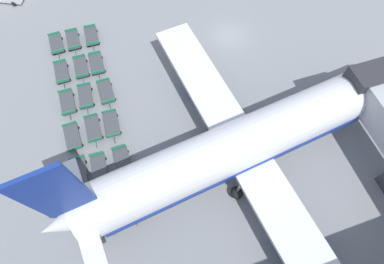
{
  "coord_description": "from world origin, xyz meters",
  "views": [
    {
      "loc": [
        23.89,
        -12.67,
        26.86
      ],
      "look_at": [
        11.8,
        -8.62,
        1.87
      ],
      "focal_mm": 28.0,
      "sensor_mm": 36.0,
      "label": 1
    }
  ],
  "objects_px": {
    "baggage_dolly_row_mid_b_col_b": "(97,64)",
    "baggage_dolly_row_near_col_b": "(62,72)",
    "baggage_dolly_row_near_col_e": "(79,173)",
    "baggage_dolly_row_mid_a_col_b": "(81,67)",
    "baggage_dolly_row_mid_a_col_a": "(73,40)",
    "baggage_dolly_row_mid_b_col_c": "(106,92)",
    "baggage_dolly_row_mid_a_col_e": "(99,169)",
    "baggage_dolly_row_mid_b_col_e": "(123,162)",
    "baggage_dolly_row_mid_b_col_d": "(112,124)",
    "airplane": "(251,140)",
    "baggage_dolly_row_mid_a_col_d": "(93,129)",
    "baggage_dolly_row_mid_b_col_f": "(133,202)",
    "baggage_dolly_row_near_col_d": "(73,137)",
    "baggage_dolly_row_mid_a_col_c": "(86,97)",
    "baggage_dolly_row_near_col_f": "(85,218)",
    "baggage_dolly_row_near_col_a": "(56,44)",
    "baggage_dolly_row_mid_b_col_a": "(92,36)",
    "baggage_dolly_row_near_col_c": "(68,103)",
    "baggage_dolly_row_mid_a_col_f": "(109,211)"
  },
  "relations": [
    {
      "from": "baggage_dolly_row_mid_b_col_b",
      "to": "baggage_dolly_row_near_col_b",
      "type": "bearing_deg",
      "value": -90.22
    },
    {
      "from": "baggage_dolly_row_near_col_e",
      "to": "baggage_dolly_row_mid_a_col_b",
      "type": "height_order",
      "value": "same"
    },
    {
      "from": "baggage_dolly_row_mid_a_col_a",
      "to": "baggage_dolly_row_mid_b_col_c",
      "type": "xyz_separation_m",
      "value": [
        8.48,
        2.28,
        0.0
      ]
    },
    {
      "from": "baggage_dolly_row_mid_a_col_e",
      "to": "baggage_dolly_row_mid_b_col_e",
      "type": "xyz_separation_m",
      "value": [
        -0.04,
        2.23,
        0.0
      ]
    },
    {
      "from": "baggage_dolly_row_near_col_e",
      "to": "baggage_dolly_row_mid_b_col_d",
      "type": "height_order",
      "value": "same"
    },
    {
      "from": "baggage_dolly_row_mid_b_col_e",
      "to": "baggage_dolly_row_mid_a_col_e",
      "type": "bearing_deg",
      "value": -89.09
    },
    {
      "from": "airplane",
      "to": "baggage_dolly_row_mid_a_col_d",
      "type": "relative_size",
      "value": 10.11
    },
    {
      "from": "baggage_dolly_row_mid_a_col_a",
      "to": "baggage_dolly_row_mid_b_col_f",
      "type": "xyz_separation_m",
      "value": [
        20.83,
        2.22,
        0.0
      ]
    },
    {
      "from": "baggage_dolly_row_near_col_b",
      "to": "baggage_dolly_row_mid_b_col_c",
      "type": "xyz_separation_m",
      "value": [
        4.12,
        4.15,
        0.0
      ]
    },
    {
      "from": "baggage_dolly_row_near_col_d",
      "to": "baggage_dolly_row_mid_b_col_f",
      "type": "height_order",
      "value": "same"
    },
    {
      "from": "baggage_dolly_row_mid_a_col_d",
      "to": "baggage_dolly_row_mid_b_col_b",
      "type": "height_order",
      "value": "same"
    },
    {
      "from": "baggage_dolly_row_near_col_d",
      "to": "baggage_dolly_row_mid_a_col_a",
      "type": "xyz_separation_m",
      "value": [
        -12.74,
        1.9,
        0.0
      ]
    },
    {
      "from": "baggage_dolly_row_mid_a_col_b",
      "to": "baggage_dolly_row_mid_a_col_c",
      "type": "distance_m",
      "value": 4.05
    },
    {
      "from": "airplane",
      "to": "baggage_dolly_row_mid_a_col_a",
      "type": "relative_size",
      "value": 10.11
    },
    {
      "from": "baggage_dolly_row_mid_a_col_c",
      "to": "baggage_dolly_row_mid_b_col_f",
      "type": "height_order",
      "value": "same"
    },
    {
      "from": "baggage_dolly_row_near_col_e",
      "to": "baggage_dolly_row_mid_a_col_e",
      "type": "relative_size",
      "value": 1.0
    },
    {
      "from": "baggage_dolly_row_near_col_f",
      "to": "baggage_dolly_row_mid_b_col_f",
      "type": "height_order",
      "value": "same"
    },
    {
      "from": "baggage_dolly_row_near_col_f",
      "to": "baggage_dolly_row_mid_a_col_b",
      "type": "height_order",
      "value": "same"
    },
    {
      "from": "baggage_dolly_row_near_col_d",
      "to": "baggage_dolly_row_mid_a_col_d",
      "type": "relative_size",
      "value": 1.01
    },
    {
      "from": "baggage_dolly_row_mid_b_col_f",
      "to": "baggage_dolly_row_mid_a_col_c",
      "type": "bearing_deg",
      "value": -170.31
    },
    {
      "from": "baggage_dolly_row_near_col_b",
      "to": "baggage_dolly_row_mid_a_col_c",
      "type": "height_order",
      "value": "same"
    },
    {
      "from": "baggage_dolly_row_near_col_d",
      "to": "baggage_dolly_row_near_col_e",
      "type": "height_order",
      "value": "same"
    },
    {
      "from": "baggage_dolly_row_near_col_a",
      "to": "baggage_dolly_row_mid_a_col_a",
      "type": "distance_m",
      "value": 1.93
    },
    {
      "from": "airplane",
      "to": "baggage_dolly_row_mid_a_col_e",
      "type": "relative_size",
      "value": 10.05
    },
    {
      "from": "baggage_dolly_row_mid_a_col_c",
      "to": "baggage_dolly_row_mid_b_col_d",
      "type": "bearing_deg",
      "value": 25.15
    },
    {
      "from": "baggage_dolly_row_mid_a_col_b",
      "to": "baggage_dolly_row_mid_b_col_e",
      "type": "xyz_separation_m",
      "value": [
        12.51,
        1.96,
        0.0
      ]
    },
    {
      "from": "baggage_dolly_row_mid_a_col_b",
      "to": "baggage_dolly_row_mid_b_col_e",
      "type": "distance_m",
      "value": 12.66
    },
    {
      "from": "baggage_dolly_row_near_col_f",
      "to": "baggage_dolly_row_mid_a_col_e",
      "type": "bearing_deg",
      "value": 153.33
    },
    {
      "from": "baggage_dolly_row_mid_b_col_c",
      "to": "baggage_dolly_row_mid_b_col_e",
      "type": "height_order",
      "value": "same"
    },
    {
      "from": "baggage_dolly_row_mid_b_col_b",
      "to": "baggage_dolly_row_mid_b_col_e",
      "type": "xyz_separation_m",
      "value": [
        12.46,
        0.21,
        0.0
      ]
    },
    {
      "from": "baggage_dolly_row_mid_b_col_a",
      "to": "baggage_dolly_row_mid_b_col_e",
      "type": "relative_size",
      "value": 1.01
    },
    {
      "from": "airplane",
      "to": "baggage_dolly_row_mid_b_col_c",
      "type": "relative_size",
      "value": 10.1
    },
    {
      "from": "baggage_dolly_row_mid_b_col_b",
      "to": "baggage_dolly_row_mid_a_col_a",
      "type": "bearing_deg",
      "value": -155.41
    },
    {
      "from": "baggage_dolly_row_mid_a_col_a",
      "to": "baggage_dolly_row_mid_b_col_e",
      "type": "bearing_deg",
      "value": 7.5
    },
    {
      "from": "baggage_dolly_row_near_col_d",
      "to": "baggage_dolly_row_mid_b_col_d",
      "type": "distance_m",
      "value": 3.94
    },
    {
      "from": "baggage_dolly_row_mid_a_col_c",
      "to": "baggage_dolly_row_mid_a_col_d",
      "type": "relative_size",
      "value": 1.01
    },
    {
      "from": "baggage_dolly_row_mid_a_col_c",
      "to": "baggage_dolly_row_mid_a_col_e",
      "type": "distance_m",
      "value": 8.49
    },
    {
      "from": "baggage_dolly_row_near_col_b",
      "to": "baggage_dolly_row_mid_b_col_e",
      "type": "bearing_deg",
      "value": 18.17
    },
    {
      "from": "baggage_dolly_row_mid_b_col_b",
      "to": "baggage_dolly_row_near_col_e",
      "type": "bearing_deg",
      "value": -17.5
    },
    {
      "from": "baggage_dolly_row_near_col_a",
      "to": "baggage_dolly_row_mid_a_col_d",
      "type": "xyz_separation_m",
      "value": [
        12.47,
        2.12,
        0.0
      ]
    },
    {
      "from": "baggage_dolly_row_near_col_a",
      "to": "baggage_dolly_row_mid_a_col_e",
      "type": "bearing_deg",
      "value": 6.47
    },
    {
      "from": "baggage_dolly_row_mid_a_col_e",
      "to": "baggage_dolly_row_mid_b_col_c",
      "type": "height_order",
      "value": "same"
    },
    {
      "from": "airplane",
      "to": "baggage_dolly_row_mid_b_col_e",
      "type": "bearing_deg",
      "value": -103.97
    },
    {
      "from": "baggage_dolly_row_near_col_c",
      "to": "baggage_dolly_row_near_col_e",
      "type": "relative_size",
      "value": 1.0
    },
    {
      "from": "airplane",
      "to": "baggage_dolly_row_near_col_c",
      "type": "bearing_deg",
      "value": -125.85
    },
    {
      "from": "airplane",
      "to": "baggage_dolly_row_mid_a_col_f",
      "type": "relative_size",
      "value": 10.03
    },
    {
      "from": "baggage_dolly_row_near_col_d",
      "to": "baggage_dolly_row_mid_b_col_e",
      "type": "xyz_separation_m",
      "value": [
        4.1,
        4.11,
        0.0
      ]
    },
    {
      "from": "baggage_dolly_row_near_col_e",
      "to": "baggage_dolly_row_near_col_f",
      "type": "height_order",
      "value": "same"
    },
    {
      "from": "baggage_dolly_row_mid_a_col_b",
      "to": "baggage_dolly_row_mid_a_col_c",
      "type": "relative_size",
      "value": 0.99
    },
    {
      "from": "baggage_dolly_row_mid_b_col_e",
      "to": "baggage_dolly_row_mid_b_col_f",
      "type": "bearing_deg",
      "value": 0.03
    }
  ]
}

